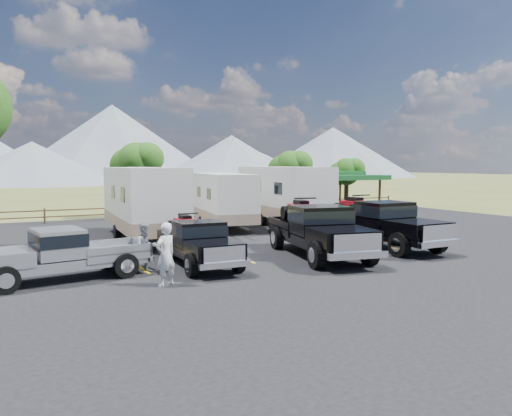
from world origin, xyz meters
name	(u,v)px	position (x,y,z in m)	size (l,w,h in m)	color
ground	(318,265)	(0.00, 0.00, 0.00)	(320.00, 320.00, 0.00)	#535D27
asphalt_lot	(278,252)	(0.00, 3.00, 0.02)	(44.00, 34.00, 0.04)	black
stall_lines	(267,248)	(0.00, 4.00, 0.04)	(12.12, 5.50, 0.01)	yellow
tree_ne_a	(290,168)	(8.97, 17.01, 3.48)	(3.11, 2.92, 4.76)	#331E13
tree_ne_b	(346,172)	(14.98, 18.01, 3.13)	(2.77, 2.59, 4.27)	#331E13
tree_north	(137,163)	(-2.03, 19.02, 3.83)	(3.46, 3.24, 5.25)	#331E13
rail_fence	(195,208)	(2.00, 18.50, 0.61)	(36.12, 0.12, 1.00)	brown
pavilion	(334,177)	(13.00, 17.00, 2.79)	(6.20, 6.20, 3.22)	brown
mountain_range	(13,145)	(-7.63, 105.98, 7.87)	(209.00, 71.00, 20.00)	slate
rig_left	(197,241)	(-4.00, 1.99, 0.92)	(2.07, 5.53, 1.83)	black
rig_center	(318,229)	(0.95, 1.46, 1.14)	(3.44, 7.14, 2.29)	black
rig_right	(380,222)	(4.74, 2.08, 1.14)	(2.42, 6.84, 2.28)	black
trailer_left	(143,202)	(-4.17, 9.11, 1.90)	(3.03, 10.23, 3.55)	silver
trailer_center	(221,199)	(1.07, 11.61, 1.70)	(3.41, 9.17, 3.17)	silver
trailer_right	(283,195)	(4.86, 10.95, 1.90)	(3.21, 10.27, 3.56)	silver
pickup_silver	(63,253)	(-8.68, 1.64, 0.91)	(5.75, 2.57, 1.66)	#919398
person_a	(166,254)	(-5.99, -0.61, 1.01)	(0.71, 0.46, 1.94)	silver
person_b	(146,248)	(-6.02, 1.60, 0.89)	(0.83, 0.64, 1.70)	slate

